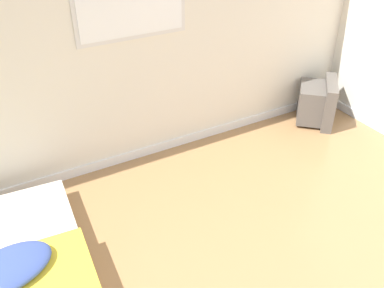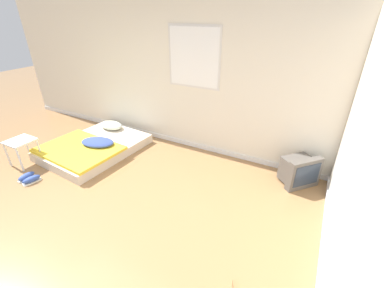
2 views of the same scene
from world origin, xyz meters
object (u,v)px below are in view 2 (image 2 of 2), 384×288
at_px(crt_tv, 299,171).
at_px(sneaker_pair, 29,178).
at_px(side_stool, 21,145).
at_px(mattress_bed, 94,146).

xyz_separation_m(crt_tv, sneaker_pair, (-3.76, -1.94, -0.18)).
bearing_deg(side_stool, sneaker_pair, -29.56).
bearing_deg(crt_tv, side_stool, -158.98).
xyz_separation_m(side_stool, sneaker_pair, (0.52, -0.29, -0.33)).
bearing_deg(side_stool, mattress_bed, 51.49).
height_order(crt_tv, side_stool, crt_tv).
bearing_deg(crt_tv, sneaker_pair, -152.73).
relative_size(side_stool, sneaker_pair, 1.61).
height_order(mattress_bed, side_stool, side_stool).
distance_m(mattress_bed, sneaker_pair, 1.20).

